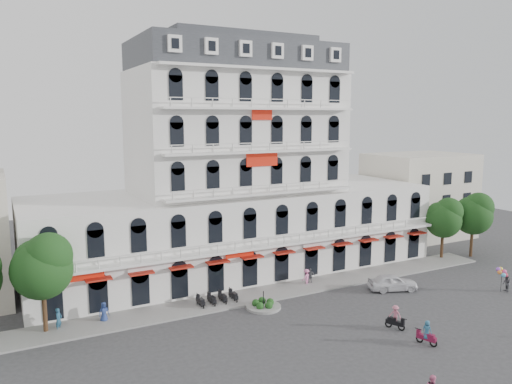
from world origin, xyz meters
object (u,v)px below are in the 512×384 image
at_px(parked_car, 393,282).
at_px(rider_center, 395,317).
at_px(rider_east, 427,333).
at_px(balloon_vendor, 505,279).

height_order(parked_car, rider_center, rider_center).
xyz_separation_m(parked_car, rider_east, (-6.18, -10.35, 0.10)).
bearing_deg(balloon_vendor, rider_center, -174.11).
height_order(rider_center, balloon_vendor, balloon_vendor).
bearing_deg(balloon_vendor, parked_car, 150.28).
bearing_deg(parked_car, balloon_vendor, -98.95).
relative_size(parked_car, rider_center, 2.38).
bearing_deg(rider_center, parked_car, 112.10).
bearing_deg(rider_center, balloon_vendor, 69.65).
distance_m(rider_center, balloon_vendor, 15.95).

